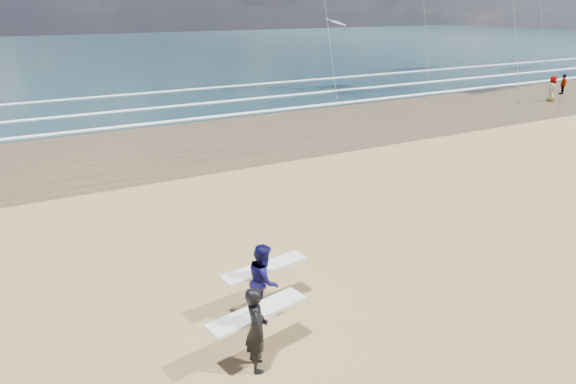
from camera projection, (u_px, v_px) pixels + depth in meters
wet_sand_strip at (412, 112)px, 34.43m from camera, size 220.00×12.00×0.01m
ocean at (171, 50)px, 78.68m from camera, size 220.00×100.00×0.02m
foam_breakers at (329, 90)px, 42.69m from camera, size 220.00×11.70×0.05m
surfer_near at (256, 327)px, 10.05m from camera, size 2.26×1.19×1.82m
surfer_far at (264, 279)px, 11.80m from camera, size 2.25×1.30×1.81m
beachgoer_0 at (552, 89)px, 37.77m from camera, size 1.05×0.86×1.86m
beachgoer_1 at (563, 84)px, 40.75m from camera, size 0.98×0.54×1.57m
kite_1 at (327, 17)px, 39.72m from camera, size 6.88×4.86×9.92m
kite_5 at (424, 1)px, 50.47m from camera, size 4.45×4.59×13.66m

